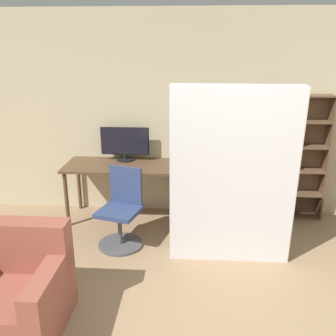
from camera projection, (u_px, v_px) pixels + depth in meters
The scene contains 7 objects.
wall_back at pixel (224, 116), 4.95m from camera, with size 8.00×0.06×2.70m.
desk at pixel (122, 171), 4.90m from camera, with size 1.49×0.67×0.77m.
monitor at pixel (125, 143), 4.98m from camera, with size 0.65×0.24×0.45m.
office_chair at pixel (122, 215), 4.35m from camera, with size 0.54×0.54×0.91m.
bookshelf at pixel (293, 160), 4.94m from camera, with size 0.67×0.25×1.66m.
mattress_near at pixel (233, 178), 3.85m from camera, with size 1.29×0.27×1.90m.
armchair at pixel (12, 292), 3.07m from camera, with size 0.85×0.80×0.85m.
Camera 1 is at (-0.42, -2.05, 2.26)m, focal length 40.00 mm.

